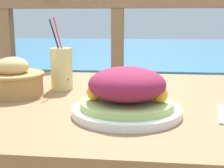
% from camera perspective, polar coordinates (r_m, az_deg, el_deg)
% --- Properties ---
extents(patio_table, '(1.16, 0.91, 0.71)m').
position_cam_1_polar(patio_table, '(1.04, -3.66, -6.97)').
color(patio_table, olive).
rests_on(patio_table, ground_plane).
extents(railing_fence, '(2.80, 0.08, 1.11)m').
position_cam_1_polar(railing_fence, '(1.86, 1.01, 5.58)').
color(railing_fence, brown).
rests_on(railing_fence, ground_plane).
extents(sea_backdrop, '(12.00, 4.00, 0.57)m').
position_cam_1_polar(sea_backdrop, '(4.40, 4.07, 2.91)').
color(sea_backdrop, teal).
rests_on(sea_backdrop, ground_plane).
extents(salad_plate, '(0.29, 0.29, 0.13)m').
position_cam_1_polar(salad_plate, '(0.81, 2.75, -1.94)').
color(salad_plate, white).
rests_on(salad_plate, patio_table).
extents(drink_glass, '(0.08, 0.08, 0.25)m').
position_cam_1_polar(drink_glass, '(1.12, -9.19, 2.82)').
color(drink_glass, '#DBCC7F').
rests_on(drink_glass, patio_table).
extents(bread_basket, '(0.20, 0.20, 0.13)m').
position_cam_1_polar(bread_basket, '(1.07, -17.63, 0.76)').
color(bread_basket, '#AD7F47').
rests_on(bread_basket, patio_table).
extents(knife, '(0.05, 0.18, 0.00)m').
position_cam_1_polar(knife, '(0.87, 19.30, -5.08)').
color(knife, silver).
rests_on(knife, patio_table).
extents(orange_near_basket, '(0.07, 0.07, 0.07)m').
position_cam_1_polar(orange_near_basket, '(1.00, 6.40, -0.49)').
color(orange_near_basket, '#F9A328').
rests_on(orange_near_basket, patio_table).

